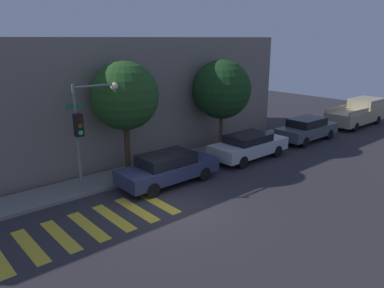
# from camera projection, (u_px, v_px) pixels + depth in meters

# --- Properties ---
(ground_plane) EXTENTS (60.00, 60.00, 0.00)m
(ground_plane) POSITION_uv_depth(u_px,v_px,m) (171.00, 209.00, 14.45)
(ground_plane) COLOR #2D2B30
(sidewalk) EXTENTS (26.00, 1.96, 0.14)m
(sidewalk) POSITION_uv_depth(u_px,v_px,m) (115.00, 178.00, 17.45)
(sidewalk) COLOR slate
(sidewalk) RESTS_ON ground
(building_row) EXTENTS (26.00, 6.00, 6.39)m
(building_row) POSITION_uv_depth(u_px,v_px,m) (70.00, 100.00, 19.77)
(building_row) COLOR slate
(building_row) RESTS_ON ground
(crosswalk) EXTENTS (6.43, 2.60, 0.00)m
(crosswalk) POSITION_uv_depth(u_px,v_px,m) (88.00, 226.00, 13.10)
(crosswalk) COLOR gold
(crosswalk) RESTS_ON ground
(traffic_light_pole) EXTENTS (2.35, 0.56, 4.65)m
(traffic_light_pole) POSITION_uv_depth(u_px,v_px,m) (87.00, 119.00, 15.03)
(traffic_light_pole) COLOR slate
(traffic_light_pole) RESTS_ON ground
(sedan_near_corner) EXTENTS (4.68, 1.78, 1.43)m
(sedan_near_corner) POSITION_uv_depth(u_px,v_px,m) (168.00, 168.00, 16.72)
(sedan_near_corner) COLOR #2D3351
(sedan_near_corner) RESTS_ON ground
(sedan_middle) EXTENTS (4.63, 1.84, 1.39)m
(sedan_middle) POSITION_uv_depth(u_px,v_px,m) (249.00, 146.00, 20.20)
(sedan_middle) COLOR #B7BABF
(sedan_middle) RESTS_ON ground
(sedan_far_end) EXTENTS (4.59, 1.77, 1.49)m
(sedan_far_end) POSITION_uv_depth(u_px,v_px,m) (307.00, 129.00, 23.77)
(sedan_far_end) COLOR #4C5156
(sedan_far_end) RESTS_ON ground
(pickup_truck) EXTENTS (5.65, 2.03, 1.90)m
(pickup_truck) POSITION_uv_depth(u_px,v_px,m) (358.00, 113.00, 28.05)
(pickup_truck) COLOR tan
(pickup_truck) RESTS_ON ground
(tree_near_corner) EXTENTS (3.15, 3.15, 5.38)m
(tree_near_corner) POSITION_uv_depth(u_px,v_px,m) (125.00, 96.00, 17.08)
(tree_near_corner) COLOR #42301E
(tree_near_corner) RESTS_ON ground
(tree_midblock) EXTENTS (3.34, 3.34, 5.21)m
(tree_midblock) POSITION_uv_depth(u_px,v_px,m) (222.00, 90.00, 21.16)
(tree_midblock) COLOR brown
(tree_midblock) RESTS_ON ground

